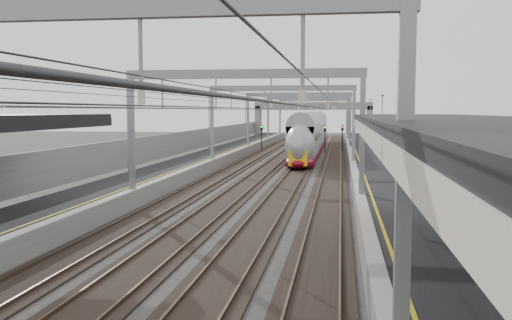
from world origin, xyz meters
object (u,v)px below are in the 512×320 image
(train, at_px, (311,137))
(bench, at_px, (463,229))
(overbridge, at_px, (313,111))
(signal_green, at_px, (262,133))

(train, distance_m, bench, 53.36)
(overbridge, height_order, bench, overbridge)
(train, relative_size, bench, 27.28)
(overbridge, height_order, signal_green, overbridge)
(overbridge, height_order, train, overbridge)
(train, distance_m, signal_green, 7.31)
(bench, bearing_deg, overbridge, 95.91)
(overbridge, xyz_separation_m, train, (1.50, -36.19, -3.26))
(overbridge, relative_size, signal_green, 6.33)
(overbridge, bearing_deg, bench, -84.09)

